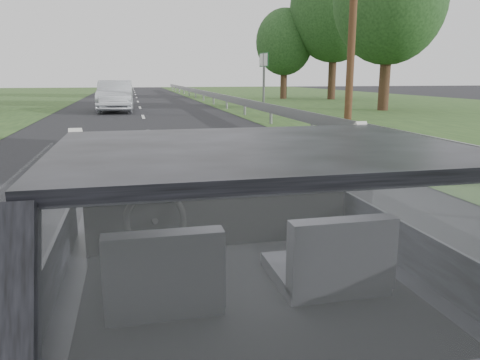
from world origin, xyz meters
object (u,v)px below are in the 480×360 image
cat (241,175)px  highway_sign (264,82)px  other_car (116,96)px  utility_pole (354,0)px  subject_car (237,269)px

cat → highway_sign: highway_sign is taller
other_car → highway_sign: bearing=-6.3°
highway_sign → utility_pole: size_ratio=0.31×
other_car → subject_car: bearing=-85.9°
other_car → utility_pole: utility_pole is taller
other_car → highway_sign: size_ratio=1.61×
subject_car → other_car: 21.65m
subject_car → highway_sign: 21.57m
cat → utility_pole: size_ratio=0.07×
other_car → highway_sign: (7.23, -0.93, 0.66)m
cat → other_car: 21.04m
cat → highway_sign: 20.91m
subject_car → utility_pole: size_ratio=0.45×
utility_pole → subject_car: bearing=-117.8°
subject_car → highway_sign: highway_sign is taller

